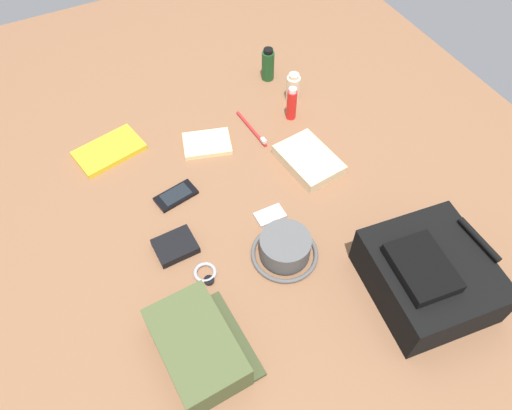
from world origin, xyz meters
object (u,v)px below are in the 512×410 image
(cell_phone, at_px, (176,196))
(wristwatch, at_px, (206,273))
(toiletry_pouch, at_px, (198,346))
(bucket_hat, at_px, (285,248))
(sunscreen_spray, at_px, (292,104))
(paperback_novel, at_px, (109,151))
(toothbrush, at_px, (253,130))
(backpack, at_px, (428,275))
(shampoo_bottle, at_px, (268,65))
(lotion_bottle, at_px, (293,88))
(folded_towel, at_px, (309,160))
(media_player, at_px, (270,215))
(notepad, at_px, (207,144))
(wallet, at_px, (175,246))

(cell_phone, xyz_separation_m, wristwatch, (0.28, -0.03, -0.00))
(toiletry_pouch, distance_m, bucket_hat, 0.35)
(sunscreen_spray, distance_m, wristwatch, 0.66)
(paperback_novel, height_order, cell_phone, paperback_novel)
(paperback_novel, bearing_deg, toothbrush, 74.72)
(paperback_novel, distance_m, wristwatch, 0.55)
(backpack, height_order, paperback_novel, backpack)
(wristwatch, bearing_deg, shampoo_bottle, 140.74)
(backpack, distance_m, lotion_bottle, 0.80)
(bucket_hat, bearing_deg, lotion_bottle, 148.44)
(folded_towel, bearing_deg, sunscreen_spray, 165.13)
(toiletry_pouch, relative_size, lotion_bottle, 2.46)
(media_player, bearing_deg, backpack, 32.39)
(bucket_hat, relative_size, paperback_novel, 0.81)
(bucket_hat, relative_size, toothbrush, 0.99)
(toiletry_pouch, distance_m, sunscreen_spray, 0.86)
(cell_phone, relative_size, notepad, 0.88)
(toothbrush, bearing_deg, lotion_bottle, 112.32)
(shampoo_bottle, distance_m, folded_towel, 0.44)
(cell_phone, relative_size, folded_towel, 0.66)
(media_player, xyz_separation_m, toothbrush, (-0.33, 0.11, 0.00))
(folded_towel, bearing_deg, wristwatch, -64.18)
(bucket_hat, height_order, toothbrush, bucket_hat)
(notepad, bearing_deg, wristwatch, -7.38)
(sunscreen_spray, distance_m, media_player, 0.43)
(backpack, xyz_separation_m, media_player, (-0.38, -0.24, -0.06))
(sunscreen_spray, height_order, wallet, sunscreen_spray)
(bucket_hat, bearing_deg, toiletry_pouch, -64.84)
(wristwatch, relative_size, folded_towel, 0.36)
(sunscreen_spray, xyz_separation_m, wristwatch, (0.43, -0.50, -0.05))
(shampoo_bottle, bearing_deg, wristwatch, -39.26)
(shampoo_bottle, height_order, wristwatch, shampoo_bottle)
(paperback_novel, bearing_deg, sunscreen_spray, 78.66)
(toothbrush, distance_m, wallet, 0.50)
(backpack, height_order, folded_towel, backpack)
(sunscreen_spray, xyz_separation_m, toothbrush, (0.00, -0.15, -0.05))
(paperback_novel, bearing_deg, wallet, 7.41)
(bucket_hat, relative_size, wristwatch, 2.59)
(paperback_novel, height_order, notepad, paperback_novel)
(lotion_bottle, distance_m, sunscreen_spray, 0.09)
(shampoo_bottle, bearing_deg, toiletry_pouch, -36.88)
(folded_towel, bearing_deg, toiletry_pouch, -53.38)
(toothbrush, bearing_deg, folded_towel, 23.37)
(backpack, xyz_separation_m, cell_phone, (-0.57, -0.46, -0.06))
(shampoo_bottle, bearing_deg, sunscreen_spray, -7.10)
(sunscreen_spray, relative_size, wristwatch, 1.73)
(lotion_bottle, distance_m, cell_phone, 0.57)
(wristwatch, bearing_deg, lotion_bottle, 132.45)
(toiletry_pouch, distance_m, folded_towel, 0.67)
(backpack, bearing_deg, lotion_bottle, 175.19)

